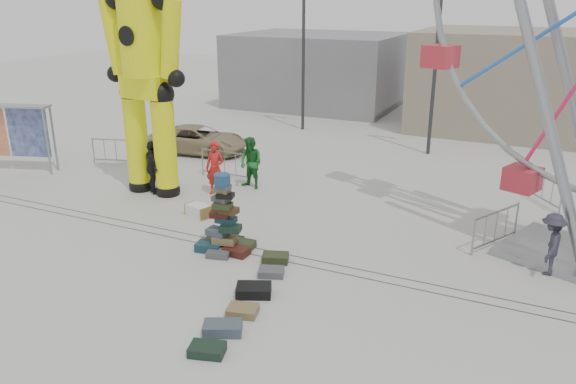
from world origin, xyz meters
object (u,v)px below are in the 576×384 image
at_px(lamp_post_right, 439,51).
at_px(steamer_trunk, 198,211).
at_px(pedestrian_green, 251,163).
at_px(crash_test_dummy, 144,69).
at_px(banner_scaffold, 6,122).
at_px(barricade_dummy_c, 224,164).
at_px(pedestrian_grey, 551,244).
at_px(lamp_post_left, 305,42).
at_px(pedestrian_black, 153,168).
at_px(barricade_wheel_back, 543,188).
at_px(pedestrian_red, 215,168).
at_px(parked_suv, 199,140).
at_px(suitcase_tower, 225,229).
at_px(barricade_wheel_front, 496,228).
at_px(barricade_dummy_a, 116,151).
at_px(barricade_dummy_b, 150,149).

relative_size(lamp_post_right, steamer_trunk, 9.80).
xyz_separation_m(lamp_post_right, pedestrian_green, (-4.98, -7.49, -3.53)).
relative_size(crash_test_dummy, banner_scaffold, 2.24).
bearing_deg(barricade_dummy_c, pedestrian_grey, -15.88).
bearing_deg(lamp_post_left, pedestrian_black, -94.22).
height_order(crash_test_dummy, pedestrian_black, crash_test_dummy).
bearing_deg(crash_test_dummy, lamp_post_right, 50.88).
relative_size(barricade_wheel_back, pedestrian_grey, 1.22).
relative_size(lamp_post_right, banner_scaffold, 2.15).
bearing_deg(pedestrian_red, pedestrian_green, 49.75).
bearing_deg(pedestrian_black, banner_scaffold, 42.50).
height_order(pedestrian_green, parked_suv, pedestrian_green).
distance_m(banner_scaffold, steamer_trunk, 9.73).
height_order(lamp_post_left, parked_suv, lamp_post_left).
bearing_deg(barricade_dummy_c, pedestrian_green, -21.73).
xyz_separation_m(suitcase_tower, pedestrian_red, (-2.69, 3.82, 0.34)).
relative_size(barricade_dummy_c, barricade_wheel_front, 1.00).
bearing_deg(suitcase_tower, lamp_post_left, 98.93).
bearing_deg(parked_suv, barricade_wheel_back, -99.97).
bearing_deg(barricade_wheel_back, lamp_post_left, -154.93).
distance_m(barricade_dummy_a, barricade_wheel_back, 16.49).
xyz_separation_m(pedestrian_green, parked_suv, (-4.44, 3.25, -0.35)).
relative_size(barricade_dummy_c, pedestrian_green, 1.05).
height_order(lamp_post_right, pedestrian_grey, lamp_post_right).
height_order(lamp_post_left, barricade_wheel_front, lamp_post_left).
height_order(crash_test_dummy, parked_suv, crash_test_dummy).
xyz_separation_m(suitcase_tower, banner_scaffold, (-11.61, 2.76, 1.39)).
bearing_deg(parked_suv, steamer_trunk, -154.79).
relative_size(suitcase_tower, pedestrian_black, 1.17).
relative_size(suitcase_tower, barricade_dummy_c, 1.12).
distance_m(lamp_post_right, lamp_post_left, 7.28).
xyz_separation_m(barricade_wheel_back, pedestrian_grey, (0.33, -5.47, 0.27)).
bearing_deg(barricade_dummy_b, barricade_wheel_front, -0.83).
relative_size(barricade_dummy_b, pedestrian_grey, 1.22).
relative_size(pedestrian_red, parked_suv, 0.44).
xyz_separation_m(lamp_post_right, steamer_trunk, (-5.20, -10.65, -4.29)).
bearing_deg(parked_suv, suitcase_tower, -150.59).
xyz_separation_m(barricade_dummy_c, barricade_wheel_front, (10.14, -2.12, 0.00)).
height_order(barricade_dummy_b, pedestrian_black, pedestrian_black).
bearing_deg(pedestrian_red, suitcase_tower, -60.10).
xyz_separation_m(barricade_dummy_c, pedestrian_red, (0.70, -1.74, 0.42)).
distance_m(lamp_post_left, barricade_dummy_b, 9.83).
distance_m(lamp_post_right, pedestrian_green, 9.66).
bearing_deg(pedestrian_red, pedestrian_grey, -13.19).
relative_size(barricade_dummy_a, pedestrian_black, 1.04).
height_order(barricade_dummy_b, pedestrian_green, pedestrian_green).
xyz_separation_m(lamp_post_right, pedestrian_red, (-5.78, -8.64, -3.52)).
xyz_separation_m(lamp_post_right, lamp_post_left, (-7.00, 2.00, 0.00)).
bearing_deg(pedestrian_red, steamer_trunk, -78.95).
bearing_deg(barricade_dummy_c, barricade_wheel_front, -11.94).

